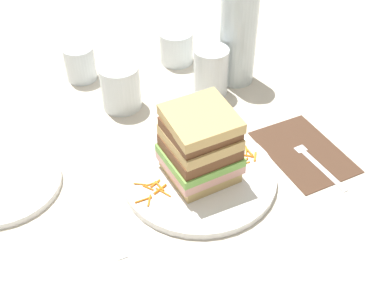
% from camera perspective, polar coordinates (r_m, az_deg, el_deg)
% --- Properties ---
extents(ground_plane, '(3.00, 3.00, 0.00)m').
position_cam_1_polar(ground_plane, '(0.80, 1.71, -3.11)').
color(ground_plane, beige).
extents(main_plate, '(0.26, 0.26, 0.01)m').
position_cam_1_polar(main_plate, '(0.78, 0.92, -3.88)').
color(main_plate, white).
rests_on(main_plate, ground_plane).
extents(sandwich, '(0.12, 0.11, 0.13)m').
position_cam_1_polar(sandwich, '(0.74, 0.98, -0.21)').
color(sandwich, tan).
rests_on(sandwich, main_plate).
extents(carrot_shred_0, '(0.03, 0.01, 0.00)m').
position_cam_1_polar(carrot_shred_0, '(0.75, -3.91, -5.51)').
color(carrot_shred_0, orange).
rests_on(carrot_shred_0, main_plate).
extents(carrot_shred_1, '(0.02, 0.01, 0.00)m').
position_cam_1_polar(carrot_shred_1, '(0.76, -4.49, -4.79)').
color(carrot_shred_1, orange).
rests_on(carrot_shred_1, main_plate).
extents(carrot_shred_2, '(0.02, 0.01, 0.00)m').
position_cam_1_polar(carrot_shred_2, '(0.76, -6.16, -5.03)').
color(carrot_shred_2, orange).
rests_on(carrot_shred_2, main_plate).
extents(carrot_shred_3, '(0.01, 0.02, 0.00)m').
position_cam_1_polar(carrot_shred_3, '(0.74, -5.23, -6.87)').
color(carrot_shred_3, orange).
rests_on(carrot_shred_3, main_plate).
extents(carrot_shred_4, '(0.01, 0.03, 0.00)m').
position_cam_1_polar(carrot_shred_4, '(0.76, -3.99, -5.13)').
color(carrot_shred_4, orange).
rests_on(carrot_shred_4, main_plate).
extents(carrot_shred_5, '(0.03, 0.00, 0.00)m').
position_cam_1_polar(carrot_shred_5, '(0.76, -4.80, -4.79)').
color(carrot_shred_5, orange).
rests_on(carrot_shred_5, main_plate).
extents(carrot_shred_6, '(0.01, 0.02, 0.00)m').
position_cam_1_polar(carrot_shred_6, '(0.76, -5.37, -5.32)').
color(carrot_shred_6, orange).
rests_on(carrot_shred_6, main_plate).
extents(carrot_shred_7, '(0.02, 0.03, 0.00)m').
position_cam_1_polar(carrot_shred_7, '(0.75, -3.53, -5.88)').
color(carrot_shred_7, orange).
rests_on(carrot_shred_7, main_plate).
extents(carrot_shred_8, '(0.03, 0.00, 0.00)m').
position_cam_1_polar(carrot_shred_8, '(0.74, -5.93, -6.77)').
color(carrot_shred_8, orange).
rests_on(carrot_shred_8, main_plate).
extents(carrot_shred_9, '(0.01, 0.02, 0.00)m').
position_cam_1_polar(carrot_shred_9, '(0.82, 6.56, -0.71)').
color(carrot_shred_9, orange).
rests_on(carrot_shred_9, main_plate).
extents(carrot_shred_10, '(0.02, 0.00, 0.00)m').
position_cam_1_polar(carrot_shred_10, '(0.82, 5.40, -0.98)').
color(carrot_shred_10, orange).
rests_on(carrot_shred_10, main_plate).
extents(carrot_shred_11, '(0.03, 0.01, 0.00)m').
position_cam_1_polar(carrot_shred_11, '(0.80, 6.13, -2.22)').
color(carrot_shred_11, orange).
rests_on(carrot_shred_11, main_plate).
extents(carrot_shred_12, '(0.02, 0.00, 0.00)m').
position_cam_1_polar(carrot_shred_12, '(0.80, 6.36, -2.37)').
color(carrot_shred_12, orange).
rests_on(carrot_shred_12, main_plate).
extents(carrot_shred_13, '(0.02, 0.02, 0.00)m').
position_cam_1_polar(carrot_shred_13, '(0.81, 7.70, -1.53)').
color(carrot_shred_13, orange).
rests_on(carrot_shred_13, main_plate).
extents(carrot_shred_14, '(0.02, 0.01, 0.00)m').
position_cam_1_polar(carrot_shred_14, '(0.82, 5.93, -0.56)').
color(carrot_shred_14, orange).
rests_on(carrot_shred_14, main_plate).
extents(carrot_shred_15, '(0.00, 0.02, 0.00)m').
position_cam_1_polar(carrot_shred_15, '(0.82, 6.99, -0.94)').
color(carrot_shred_15, orange).
rests_on(carrot_shred_15, main_plate).
extents(carrot_shred_16, '(0.02, 0.03, 0.00)m').
position_cam_1_polar(carrot_shred_16, '(0.80, 5.31, -1.99)').
color(carrot_shred_16, orange).
rests_on(carrot_shred_16, main_plate).
extents(carrot_shred_17, '(0.01, 0.02, 0.00)m').
position_cam_1_polar(carrot_shred_17, '(0.83, 5.45, -0.41)').
color(carrot_shred_17, orange).
rests_on(carrot_shred_17, main_plate).
extents(carrot_shred_18, '(0.02, 0.01, 0.00)m').
position_cam_1_polar(carrot_shred_18, '(0.81, 6.87, -1.43)').
color(carrot_shred_18, orange).
rests_on(carrot_shred_18, main_plate).
extents(napkin_dark, '(0.13, 0.18, 0.00)m').
position_cam_1_polar(napkin_dark, '(0.86, 13.42, -0.89)').
color(napkin_dark, '#4C3323').
rests_on(napkin_dark, ground_plane).
extents(fork, '(0.03, 0.17, 0.00)m').
position_cam_1_polar(fork, '(0.84, 14.39, -1.62)').
color(fork, silver).
rests_on(fork, napkin_dark).
extents(knife, '(0.02, 0.20, 0.00)m').
position_cam_1_polar(knife, '(0.75, -10.41, -8.12)').
color(knife, silver).
rests_on(knife, ground_plane).
extents(juice_glass, '(0.07, 0.07, 0.10)m').
position_cam_1_polar(juice_glass, '(0.96, 2.31, 8.55)').
color(juice_glass, white).
rests_on(juice_glass, ground_plane).
extents(water_bottle, '(0.08, 0.08, 0.27)m').
position_cam_1_polar(water_bottle, '(0.97, 5.71, 13.92)').
color(water_bottle, silver).
rests_on(water_bottle, ground_plane).
extents(empty_tumbler_0, '(0.08, 0.08, 0.07)m').
position_cam_1_polar(empty_tumbler_0, '(1.07, -1.92, 11.72)').
color(empty_tumbler_0, silver).
rests_on(empty_tumbler_0, ground_plane).
extents(empty_tumbler_1, '(0.08, 0.08, 0.09)m').
position_cam_1_polar(empty_tumbler_1, '(0.93, -8.69, 6.88)').
color(empty_tumbler_1, silver).
rests_on(empty_tumbler_1, ground_plane).
extents(empty_tumbler_2, '(0.06, 0.06, 0.07)m').
position_cam_1_polar(empty_tumbler_2, '(1.04, -13.47, 9.53)').
color(empty_tumbler_2, silver).
rests_on(empty_tumbler_2, ground_plane).
extents(side_plate, '(0.18, 0.18, 0.01)m').
position_cam_1_polar(side_plate, '(0.83, -21.81, -4.63)').
color(side_plate, white).
rests_on(side_plate, ground_plane).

